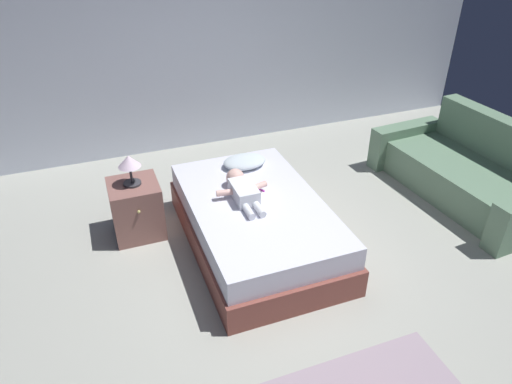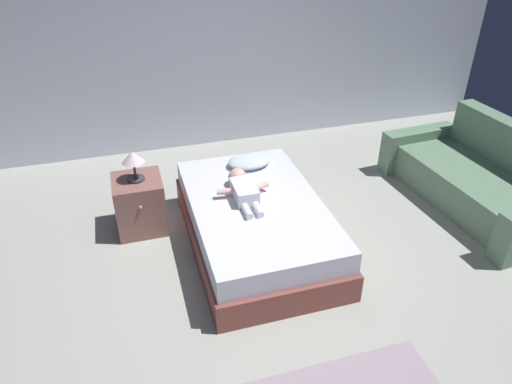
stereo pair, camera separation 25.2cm
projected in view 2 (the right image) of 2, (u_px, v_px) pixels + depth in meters
name	position (u px, v px, depth m)	size (l,w,h in m)	color
ground_plane	(277.00, 292.00, 3.94)	(8.00, 8.00, 0.00)	#A6A89D
wall_behind_bed	(199.00, 40.00, 5.67)	(8.00, 0.12, 2.68)	silver
bed	(256.00, 224.00, 4.36)	(1.19, 1.95, 0.48)	brown
pillow	(249.00, 161.00, 4.77)	(0.43, 0.31, 0.11)	silver
baby	(243.00, 188.00, 4.29)	(0.49, 0.68, 0.17)	silver
toothbrush	(259.00, 188.00, 4.41)	(0.08, 0.14, 0.02)	#BB32B0
couch	(481.00, 179.00, 4.98)	(1.14, 2.02, 0.83)	slate
nightstand	(140.00, 204.00, 4.57)	(0.46, 0.49, 0.54)	#855850
lamp	(133.00, 160.00, 4.31)	(0.21, 0.21, 0.29)	#333338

